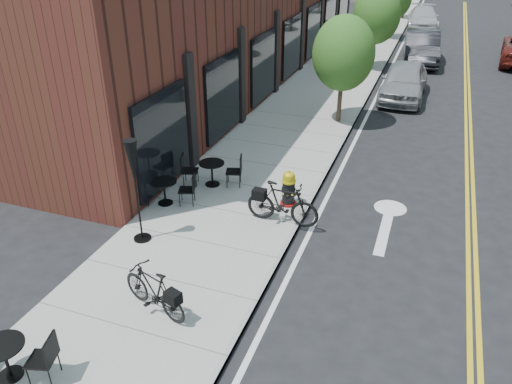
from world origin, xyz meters
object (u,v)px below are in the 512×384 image
at_px(parked_car_c, 423,18).
at_px(parked_car_b, 421,47).
at_px(patio_umbrella, 134,170).
at_px(bicycle_left, 154,290).
at_px(bistro_set_c, 212,170).
at_px(bicycle_right, 283,203).
at_px(bistro_set_a, 5,356).
at_px(bistro_set_b, 164,189).
at_px(fire_hydrant, 289,189).
at_px(parked_car_a, 404,81).

bearing_deg(parked_car_c, parked_car_b, -92.10).
bearing_deg(patio_umbrella, parked_car_b, 76.28).
xyz_separation_m(bicycle_left, bistro_set_c, (-1.14, 5.11, -0.04)).
height_order(bicycle_right, parked_car_b, parked_car_b).
bearing_deg(bistro_set_a, bistro_set_b, 78.49).
relative_size(bistro_set_b, patio_umbrella, 0.65).
distance_m(bistro_set_a, bistro_set_c, 7.31).
relative_size(bistro_set_c, parked_car_c, 0.34).
distance_m(bistro_set_c, parked_car_c, 27.32).
relative_size(fire_hydrant, parked_car_a, 0.22).
relative_size(bistro_set_b, parked_car_b, 0.33).
height_order(bicycle_left, patio_umbrella, patio_umbrella).
relative_size(bicycle_right, bistro_set_a, 1.09).
relative_size(bistro_set_a, patio_umbrella, 0.67).
height_order(bistro_set_b, parked_car_a, parked_car_a).
relative_size(bicycle_right, bistro_set_b, 1.13).
distance_m(bicycle_right, patio_umbrella, 3.60).
bearing_deg(bistro_set_c, fire_hydrant, -25.67).
xyz_separation_m(bistro_set_a, parked_car_c, (4.24, 34.33, 0.15)).
xyz_separation_m(bistro_set_b, parked_car_b, (5.20, 18.32, 0.26)).
xyz_separation_m(bicycle_left, parked_car_c, (2.80, 32.14, 0.11)).
distance_m(bicycle_left, bistro_set_a, 2.62).
height_order(fire_hydrant, parked_car_b, parked_car_b).
distance_m(bistro_set_b, parked_car_b, 19.05).
distance_m(parked_car_b, parked_car_c, 10.12).
bearing_deg(parked_car_c, bicycle_right, -98.15).
bearing_deg(bistro_set_a, parked_car_c, 67.40).
bearing_deg(bistro_set_c, bicycle_left, -95.09).
xyz_separation_m(bistro_set_b, parked_car_a, (4.94, 11.68, 0.20)).
bearing_deg(bistro_set_c, bicycle_right, -44.94).
relative_size(fire_hydrant, bicycle_right, 0.53).
relative_size(bicycle_right, parked_car_a, 0.41).
xyz_separation_m(bistro_set_c, patio_umbrella, (-0.40, -3.07, 1.34)).
bearing_deg(fire_hydrant, parked_car_b, 75.65).
bearing_deg(patio_umbrella, bicycle_right, 32.20).
distance_m(bistro_set_a, patio_umbrella, 4.44).
height_order(fire_hydrant, bicycle_right, bicycle_right).
bearing_deg(bistro_set_c, bistro_set_b, -134.99).
height_order(bistro_set_a, bistro_set_c, bistro_set_c).
relative_size(fire_hydrant, parked_car_c, 0.20).
height_order(parked_car_a, parked_car_c, parked_car_a).
xyz_separation_m(bicycle_left, parked_car_b, (3.34, 22.03, 0.20)).
height_order(parked_car_a, parked_car_b, parked_car_b).
height_order(bicycle_left, bistro_set_c, bicycle_left).
height_order(parked_car_b, parked_car_c, parked_car_b).
height_order(fire_hydrant, bistro_set_a, fire_hydrant).
bearing_deg(fire_hydrant, bistro_set_a, -117.94).
bearing_deg(bistro_set_a, parked_car_b, 63.27).
relative_size(parked_car_a, parked_car_b, 0.90).
height_order(bistro_set_b, bistro_set_c, bistro_set_c).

